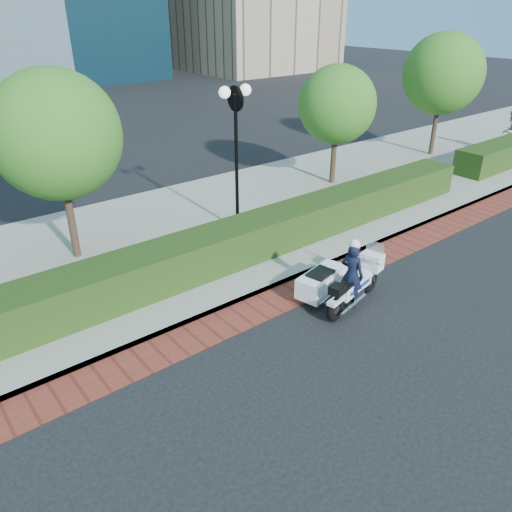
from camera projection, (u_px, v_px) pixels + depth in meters
ground at (341, 320)px, 11.14m from camera, size 120.00×120.00×0.00m
brick_strip at (296, 292)px, 12.18m from camera, size 60.00×1.00×0.01m
sidewalk at (196, 231)px, 15.27m from camera, size 60.00×8.00×0.15m
hedge_main at (243, 240)px, 13.34m from camera, size 18.00×1.20×1.00m
lamppost at (236, 137)px, 13.97m from camera, size 1.02×0.70×4.21m
tree_b at (56, 135)px, 12.15m from camera, size 3.20×3.20×4.89m
tree_c at (337, 105)px, 17.90m from camera, size 2.80×2.80×4.30m
tree_d at (443, 74)px, 21.27m from camera, size 3.40×3.40×5.16m
police_motorcycle at (341, 280)px, 11.50m from camera, size 2.17×1.56×1.77m
pedestrian at (510, 132)px, 22.49m from camera, size 1.05×0.88×1.94m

